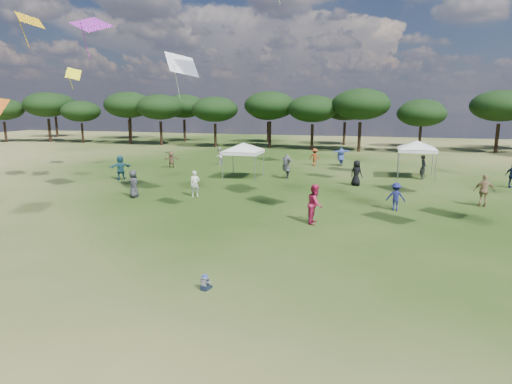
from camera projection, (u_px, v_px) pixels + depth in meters
ground at (160, 319)px, 11.54m from camera, size 140.00×140.00×0.00m
tree_line at (355, 106)px, 54.48m from camera, size 108.78×17.63×7.77m
tent_left at (243, 144)px, 32.85m from camera, size 5.52×5.52×3.08m
tent_right at (417, 142)px, 33.00m from camera, size 5.70×5.70×3.23m
toddler at (205, 283)px, 13.30m from camera, size 0.37×0.40×0.51m
festival_crowd at (290, 169)px, 32.36m from camera, size 29.21×21.79×1.93m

